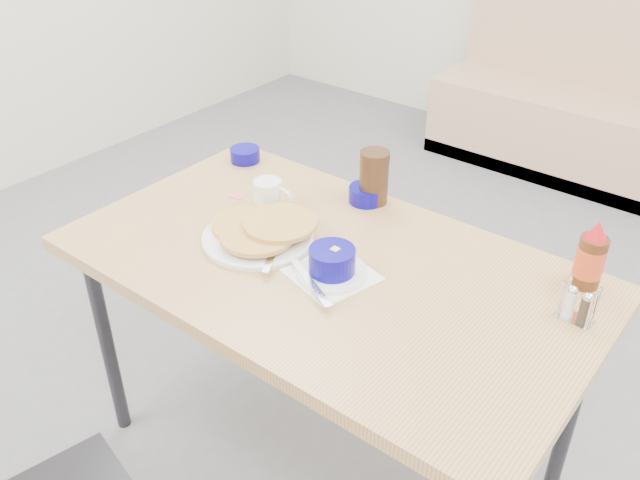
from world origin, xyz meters
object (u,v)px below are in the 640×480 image
Objects in this scene: coffee_mug at (269,195)px; creamer_bowl at (245,155)px; amber_tumbler at (374,177)px; condiment_caddy at (577,307)px; butter_bowl at (366,194)px; booth_bench at (612,117)px; dining_table at (327,281)px; grits_setting at (332,265)px; syrup_bottle at (590,258)px; pancake_plate at (260,232)px.

coffee_mug is 1.21× the size of creamer_bowl.
amber_tumbler is 1.63× the size of condiment_caddy.
creamer_bowl is 0.99× the size of condiment_caddy.
creamer_bowl is 0.48m from butter_bowl.
booth_bench reaches higher than coffee_mug.
dining_table is 0.67m from creamer_bowl.
dining_table is 14.06× the size of creamer_bowl.
butter_bowl is 0.65× the size of amber_tumbler.
condiment_caddy is (0.60, -2.36, 0.45)m from booth_bench.
grits_setting is 2.34× the size of butter_bowl.
syrup_bottle is (0.57, -2.22, 0.49)m from booth_bench.
creamer_bowl is at bearing -104.74° from booth_bench.
butter_bowl is 0.58× the size of syrup_bottle.
condiment_caddy is (0.70, -0.16, 0.01)m from butter_bowl.
pancake_plate is 0.17m from coffee_mug.
pancake_plate is (-0.21, -2.56, 0.43)m from booth_bench.
butter_bowl is at bearing 112.34° from grits_setting.
coffee_mug reaches higher than dining_table.
syrup_bottle reaches higher than coffee_mug.
booth_bench is at bearing 104.36° from syrup_bottle.
grits_setting is at bearing -67.66° from butter_bowl.
booth_bench is 17.64× the size of butter_bowl.
dining_table is at bearing -90.00° from booth_bench.
dining_table is 0.67m from syrup_bottle.
coffee_mug is 0.90m from condiment_caddy.
amber_tumbler is (-0.09, 0.34, 0.14)m from dining_table.
booth_bench is 6.14× the size of pancake_plate.
pancake_plate is at bearing -172.26° from dining_table.
syrup_bottle reaches higher than amber_tumbler.
creamer_bowl is (-0.28, 0.19, -0.03)m from coffee_mug.
creamer_bowl is (-0.63, 0.35, -0.01)m from grits_setting.
syrup_bottle reaches higher than butter_bowl.
booth_bench is 10.29× the size of syrup_bottle.
pancake_plate is at bearing -108.52° from amber_tumbler.
booth_bench is 2.56m from dining_table.
coffee_mug is 1.20× the size of condiment_caddy.
pancake_plate is at bearing -41.67° from creamer_bowl.
condiment_caddy is at bearing -75.78° from booth_bench.
pancake_plate is 2.56× the size of coffee_mug.
syrup_bottle reaches higher than creamer_bowl.
dining_table is at bearing -27.40° from creamer_bowl.
condiment_caddy is 0.55× the size of syrup_bottle.
creamer_bowl is (-0.37, 0.33, -0.00)m from pancake_plate.
butter_bowl is at bearing -92.73° from booth_bench.
syrup_bottle reaches higher than grits_setting.
butter_bowl is at bearing -145.90° from amber_tumbler.
syrup_bottle is at bearing 0.72° from creamer_bowl.
grits_setting is (0.35, -0.15, -0.01)m from coffee_mug.
booth_bench is 19.09× the size of creamer_bowl.
dining_table is at bearing 137.77° from grits_setting.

